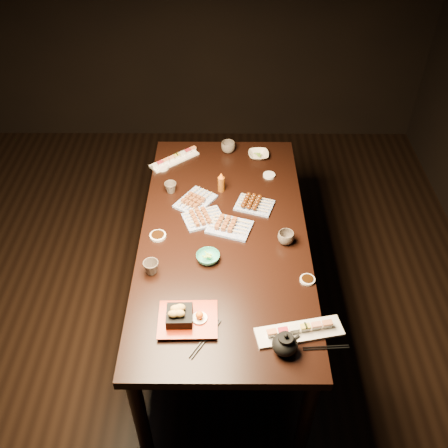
{
  "coord_description": "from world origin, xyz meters",
  "views": [
    {
      "loc": [
        0.25,
        -1.68,
        2.6
      ],
      "look_at": [
        0.24,
        0.33,
        0.77
      ],
      "focal_mm": 40.0,
      "sensor_mm": 36.0,
      "label": 1
    }
  ],
  "objects_px": {
    "dining_table": "(224,279)",
    "sushi_platter_near": "(300,329)",
    "teacup_mid_right": "(286,238)",
    "condiment_bottle": "(221,182)",
    "edamame_bowl_cream": "(259,155)",
    "teacup_far_right": "(228,147)",
    "edamame_bowl_green": "(208,257)",
    "yakitori_plate_right": "(230,224)",
    "teapot": "(285,343)",
    "teacup_near_left": "(151,267)",
    "yakitori_plate_left": "(195,198)",
    "yakitori_plate_center": "(203,216)",
    "teacup_far_left": "(171,188)",
    "sushi_platter_far": "(174,158)",
    "tempura_tray": "(187,315)"
  },
  "relations": [
    {
      "from": "teacup_far_left",
      "to": "teacup_mid_right",
      "type": "bearing_deg",
      "value": -33.55
    },
    {
      "from": "edamame_bowl_cream",
      "to": "teacup_mid_right",
      "type": "height_order",
      "value": "teacup_mid_right"
    },
    {
      "from": "tempura_tray",
      "to": "teacup_near_left",
      "type": "height_order",
      "value": "tempura_tray"
    },
    {
      "from": "teacup_near_left",
      "to": "yakitori_plate_left",
      "type": "bearing_deg",
      "value": 70.82
    },
    {
      "from": "dining_table",
      "to": "edamame_bowl_cream",
      "type": "distance_m",
      "value": 0.85
    },
    {
      "from": "edamame_bowl_green",
      "to": "sushi_platter_near",
      "type": "bearing_deg",
      "value": -46.81
    },
    {
      "from": "yakitori_plate_center",
      "to": "sushi_platter_near",
      "type": "bearing_deg",
      "value": -80.12
    },
    {
      "from": "teacup_mid_right",
      "to": "condiment_bottle",
      "type": "distance_m",
      "value": 0.56
    },
    {
      "from": "sushi_platter_near",
      "to": "condiment_bottle",
      "type": "xyz_separation_m",
      "value": [
        -0.36,
        1.02,
        0.04
      ]
    },
    {
      "from": "dining_table",
      "to": "yakitori_plate_center",
      "type": "xyz_separation_m",
      "value": [
        -0.11,
        0.11,
        0.4
      ]
    },
    {
      "from": "edamame_bowl_cream",
      "to": "teacup_mid_right",
      "type": "distance_m",
      "value": 0.8
    },
    {
      "from": "dining_table",
      "to": "sushi_platter_near",
      "type": "bearing_deg",
      "value": -70.83
    },
    {
      "from": "yakitori_plate_left",
      "to": "edamame_bowl_green",
      "type": "height_order",
      "value": "yakitori_plate_left"
    },
    {
      "from": "yakitori_plate_right",
      "to": "teacup_far_left",
      "type": "distance_m",
      "value": 0.47
    },
    {
      "from": "teacup_far_right",
      "to": "teapot",
      "type": "relative_size",
      "value": 0.7
    },
    {
      "from": "yakitori_plate_center",
      "to": "teacup_far_right",
      "type": "xyz_separation_m",
      "value": [
        0.14,
        0.67,
        0.01
      ]
    },
    {
      "from": "teacup_far_right",
      "to": "yakitori_plate_right",
      "type": "bearing_deg",
      "value": -89.46
    },
    {
      "from": "teapot",
      "to": "sushi_platter_near",
      "type": "bearing_deg",
      "value": 23.52
    },
    {
      "from": "yakitori_plate_right",
      "to": "edamame_bowl_cream",
      "type": "relative_size",
      "value": 1.76
    },
    {
      "from": "teacup_far_right",
      "to": "teapot",
      "type": "xyz_separation_m",
      "value": [
        0.24,
        -1.52,
        0.02
      ]
    },
    {
      "from": "teacup_far_left",
      "to": "teacup_near_left",
      "type": "bearing_deg",
      "value": -93.61
    },
    {
      "from": "yakitori_plate_right",
      "to": "teapot",
      "type": "relative_size",
      "value": 1.75
    },
    {
      "from": "teacup_near_left",
      "to": "condiment_bottle",
      "type": "relative_size",
      "value": 0.61
    },
    {
      "from": "tempura_tray",
      "to": "teacup_far_right",
      "type": "height_order",
      "value": "tempura_tray"
    },
    {
      "from": "teacup_far_left",
      "to": "teapot",
      "type": "xyz_separation_m",
      "value": [
        0.58,
        -1.09,
        0.02
      ]
    },
    {
      "from": "edamame_bowl_cream",
      "to": "condiment_bottle",
      "type": "xyz_separation_m",
      "value": [
        -0.24,
        -0.35,
        0.05
      ]
    },
    {
      "from": "edamame_bowl_green",
      "to": "edamame_bowl_cream",
      "type": "relative_size",
      "value": 0.92
    },
    {
      "from": "teacup_far_left",
      "to": "tempura_tray",
      "type": "bearing_deg",
      "value": -80.58
    },
    {
      "from": "yakitori_plate_left",
      "to": "condiment_bottle",
      "type": "distance_m",
      "value": 0.19
    },
    {
      "from": "sushi_platter_far",
      "to": "yakitori_plate_center",
      "type": "height_order",
      "value": "yakitori_plate_center"
    },
    {
      "from": "teapot",
      "to": "condiment_bottle",
      "type": "height_order",
      "value": "condiment_bottle"
    },
    {
      "from": "yakitori_plate_right",
      "to": "teacup_near_left",
      "type": "relative_size",
      "value": 2.97
    },
    {
      "from": "yakitori_plate_right",
      "to": "edamame_bowl_green",
      "type": "xyz_separation_m",
      "value": [
        -0.11,
        -0.24,
        -0.01
      ]
    },
    {
      "from": "yakitori_plate_left",
      "to": "edamame_bowl_cream",
      "type": "distance_m",
      "value": 0.6
    },
    {
      "from": "sushi_platter_near",
      "to": "yakitori_plate_left",
      "type": "height_order",
      "value": "yakitori_plate_left"
    },
    {
      "from": "yakitori_plate_center",
      "to": "edamame_bowl_green",
      "type": "xyz_separation_m",
      "value": [
        0.03,
        -0.31,
        -0.01
      ]
    },
    {
      "from": "teacup_far_right",
      "to": "condiment_bottle",
      "type": "bearing_deg",
      "value": -95.78
    },
    {
      "from": "teacup_mid_right",
      "to": "teapot",
      "type": "distance_m",
      "value": 0.67
    },
    {
      "from": "tempura_tray",
      "to": "teacup_mid_right",
      "type": "bearing_deg",
      "value": 45.58
    },
    {
      "from": "dining_table",
      "to": "teacup_near_left",
      "type": "bearing_deg",
      "value": -149.33
    },
    {
      "from": "edamame_bowl_green",
      "to": "teacup_far_left",
      "type": "relative_size",
      "value": 1.7
    },
    {
      "from": "sushi_platter_near",
      "to": "yakitori_plate_center",
      "type": "xyz_separation_m",
      "value": [
        -0.45,
        0.76,
        0.0
      ]
    },
    {
      "from": "sushi_platter_far",
      "to": "teacup_far_right",
      "type": "xyz_separation_m",
      "value": [
        0.35,
        0.1,
        0.02
      ]
    },
    {
      "from": "edamame_bowl_cream",
      "to": "teacup_near_left",
      "type": "xyz_separation_m",
      "value": [
        -0.58,
        -1.01,
        0.02
      ]
    },
    {
      "from": "sushi_platter_near",
      "to": "sushi_platter_far",
      "type": "height_order",
      "value": "sushi_platter_near"
    },
    {
      "from": "teacup_mid_right",
      "to": "teacup_far_right",
      "type": "xyz_separation_m",
      "value": [
        -0.3,
        0.85,
        0.0
      ]
    },
    {
      "from": "yakitori_plate_left",
      "to": "edamame_bowl_cream",
      "type": "height_order",
      "value": "yakitori_plate_left"
    },
    {
      "from": "teacup_mid_right",
      "to": "edamame_bowl_green",
      "type": "bearing_deg",
      "value": -162.12
    },
    {
      "from": "sushi_platter_near",
      "to": "teacup_far_left",
      "type": "height_order",
      "value": "teacup_far_left"
    },
    {
      "from": "edamame_bowl_cream",
      "to": "tempura_tray",
      "type": "bearing_deg",
      "value": -106.15
    }
  ]
}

